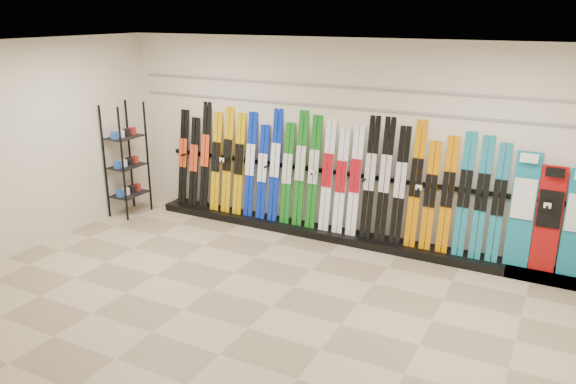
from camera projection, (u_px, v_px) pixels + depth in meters
The scene contains 10 objects.
floor at pixel (272, 306), 6.69m from camera, with size 8.00×8.00×0.00m, color gray.
back_wall at pixel (353, 142), 8.34m from camera, with size 8.00×8.00×0.00m, color beige.
left_wall at pixel (26, 148), 7.99m from camera, with size 5.00×5.00×0.00m, color beige.
ceiling at pixel (269, 47), 5.77m from camera, with size 8.00×8.00×0.00m, color silver.
ski_rack_base at pixel (358, 239), 8.50m from camera, with size 8.00×0.40×0.12m, color black.
skis at pixel (321, 175), 8.58m from camera, with size 5.38×0.30×1.82m.
snowboards at pixel (547, 217), 7.21m from camera, with size 0.94×0.23×1.52m.
accessory_rack at pixel (126, 160), 9.48m from camera, with size 0.40×0.60×1.91m, color black.
slatwall_rail_0 at pixel (353, 109), 8.17m from camera, with size 7.60×0.02×0.03m, color gray.
slatwall_rail_1 at pixel (354, 88), 8.08m from camera, with size 7.60×0.02×0.03m, color gray.
Camera 1 is at (2.91, -5.19, 3.36)m, focal length 35.00 mm.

